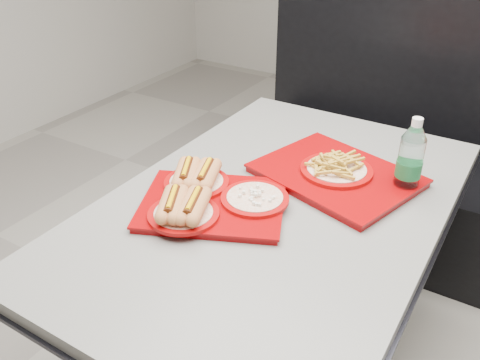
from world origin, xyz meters
The scene contains 5 objects.
diner_table centered at (0.00, 0.00, 0.58)m, with size 0.92×1.42×0.75m.
booth_bench centered at (0.00, 1.09, 0.40)m, with size 1.30×0.57×1.35m.
tray_near centered at (-0.15, -0.14, 0.78)m, with size 0.50×0.45×0.09m.
tray_far centered at (0.10, 0.21, 0.78)m, with size 0.55×0.48×0.09m.
water_bottle centered at (0.31, 0.25, 0.85)m, with size 0.08×0.08×0.24m.
Camera 1 is at (0.57, -1.13, 1.56)m, focal length 38.00 mm.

